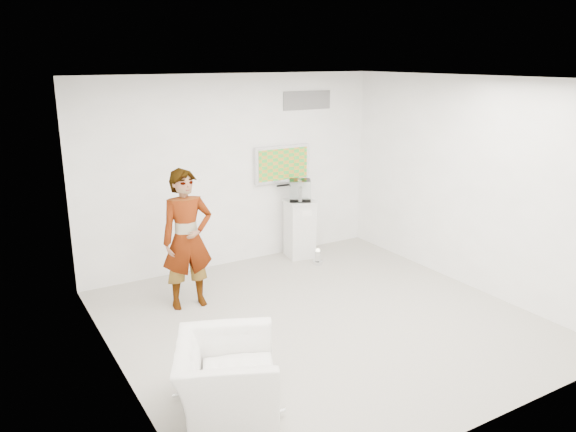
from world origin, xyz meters
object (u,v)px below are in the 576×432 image
object	(u,v)px
person	(187,239)
armchair	(227,377)
pedestal	(300,229)
tv	(282,164)
floor_uplight	(318,257)

from	to	relation	value
person	armchair	bearing A→B (deg)	-98.18
person	pedestal	xyz separation A→B (m)	(2.29, 0.89, -0.45)
tv	floor_uplight	xyz separation A→B (m)	(0.23, -0.74, -1.42)
armchair	pedestal	world-z (taller)	pedestal
tv	pedestal	size ratio (longest dim) A/B	1.03
armchair	pedestal	distance (m)	4.34
pedestal	person	bearing A→B (deg)	-158.78
person	floor_uplight	world-z (taller)	person
person	pedestal	size ratio (longest dim) A/B	1.93
person	armchair	size ratio (longest dim) A/B	1.77
floor_uplight	pedestal	bearing A→B (deg)	96.12
person	pedestal	distance (m)	2.50
tv	pedestal	world-z (taller)	tv
pedestal	floor_uplight	distance (m)	0.60
tv	person	bearing A→B (deg)	-151.25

